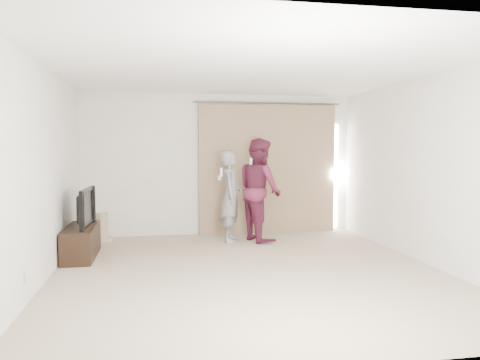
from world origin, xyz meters
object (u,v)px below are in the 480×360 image
Objects in this scene: tv_console at (81,242)px; tv at (81,207)px; person_woman at (260,189)px; person_man at (231,196)px.

tv reaches higher than tv_console.
tv is at bearing -164.52° from person_woman.
person_woman reaches higher than tv.
tv_console is 0.67× the size of person_woman.
person_woman is at bearing 15.48° from tv_console.
person_man is at bearing 180.00° from person_woman.
tv is 0.63× the size of person_man.
tv_console is 2.54m from person_man.
tv_console is 1.21× the size of tv.
person_woman reaches higher than person_man.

